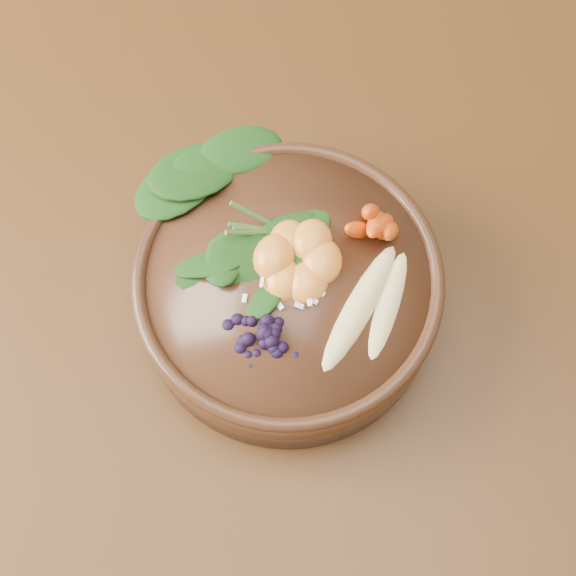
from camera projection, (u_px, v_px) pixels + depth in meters
The scene contains 9 objects.
ground at pixel (289, 448), 1.42m from camera, with size 4.00×4.00×0.00m, color #381E0F.
dining_table at pixel (290, 319), 0.81m from camera, with size 1.60×0.90×0.75m.
stoneware_bowl at pixel (288, 292), 0.69m from camera, with size 0.26×0.26×0.07m, color #402617.
kale_heap at pixel (269, 196), 0.66m from camera, with size 0.17×0.15×0.04m, color #194012, non-canonical shape.
carrot_cluster at pixel (375, 207), 0.64m from camera, with size 0.05×0.05×0.07m, color #E44C16, non-canonical shape.
banana_halves at pixel (375, 300), 0.63m from camera, with size 0.07×0.14×0.02m.
mandarin_cluster at pixel (298, 254), 0.65m from camera, with size 0.07×0.08×0.03m, color orange, non-canonical shape.
blueberry_pile at pixel (264, 326), 0.62m from camera, with size 0.12×0.09×0.04m, color black, non-canonical shape.
coconut_flakes at pixel (281, 294), 0.64m from camera, with size 0.08×0.06×0.01m, color white, non-canonical shape.
Camera 1 is at (0.07, -0.27, 1.42)m, focal length 50.00 mm.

